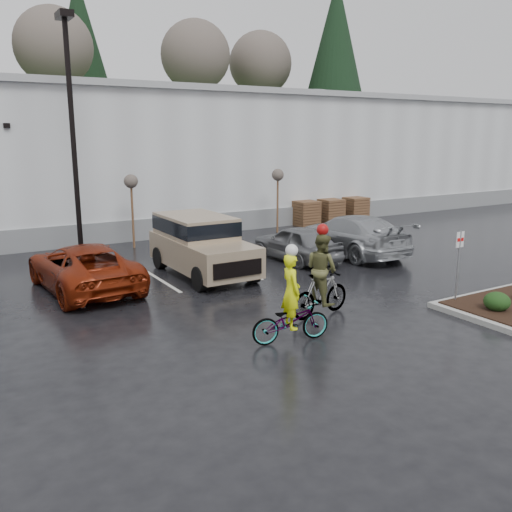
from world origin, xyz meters
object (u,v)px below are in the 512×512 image
lamppost (71,112)px  pallet_stack_c (355,209)px  pallet_stack_b (330,211)px  cyclist_hivis (291,312)px  sapling_mid (131,185)px  sapling_east (278,178)px  suv_tan (203,246)px  fire_lane_sign (459,258)px  car_grey (296,243)px  cyclist_olive (321,283)px  car_red (83,267)px  pallet_stack_a (306,213)px  car_far_silver (350,235)px

lamppost → pallet_stack_c: bearing=7.1°
pallet_stack_b → cyclist_hivis: size_ratio=0.57×
sapling_mid → sapling_east: size_ratio=1.00×
suv_tan → lamppost: bearing=122.4°
pallet_stack_b → fire_lane_sign: (-6.40, -13.80, 0.73)m
sapling_mid → car_grey: 7.64m
sapling_mid → sapling_east: same height
pallet_stack_b → cyclist_olive: cyclist_olive is taller
pallet_stack_b → cyclist_olive: (-10.29, -12.50, 0.24)m
lamppost → suv_tan: (3.07, -4.84, -4.66)m
suv_tan → car_grey: suv_tan is taller
car_red → car_grey: bearing=175.5°
car_grey → cyclist_olive: size_ratio=1.63×
cyclist_olive → cyclist_hivis: bearing=114.7°
car_red → fire_lane_sign: bearing=137.0°
pallet_stack_b → fire_lane_sign: 15.23m
sapling_mid → suv_tan: sapling_mid is taller
sapling_mid → car_grey: sapling_mid is taller
sapling_east → pallet_stack_a: (2.50, 1.00, -2.05)m
lamppost → pallet_stack_b: size_ratio=6.83×
car_far_silver → fire_lane_sign: bearing=75.9°
pallet_stack_a → pallet_stack_b: size_ratio=1.00×
pallet_stack_b → suv_tan: size_ratio=0.26×
sapling_mid → pallet_stack_c: size_ratio=2.37×
pallet_stack_c → cyclist_olive: size_ratio=0.53×
sapling_east → fire_lane_sign: 13.06m
lamppost → sapling_east: 10.48m
pallet_stack_a → cyclist_hivis: (-10.37, -13.65, 0.06)m
pallet_stack_b → car_grey: size_ratio=0.32×
lamppost → pallet_stack_c: size_ratio=6.83×
lamppost → fire_lane_sign: bearing=-56.5°
pallet_stack_b → pallet_stack_a: bearing=180.0°
sapling_mid → car_red: bearing=-122.0°
lamppost → suv_tan: 7.39m
fire_lane_sign → suv_tan: size_ratio=0.43×
fire_lane_sign → car_red: 11.39m
pallet_stack_a → pallet_stack_c: bearing=0.0°
lamppost → sapling_mid: (2.50, 1.00, -2.96)m
pallet_stack_a → suv_tan: 11.66m
car_grey → car_red: bearing=-4.1°
suv_tan → cyclist_olive: cyclist_olive is taller
sapling_mid → suv_tan: size_ratio=0.63×
sapling_mid → sapling_east: 7.50m
pallet_stack_c → sapling_mid: bearing=-175.8°
sapling_mid → suv_tan: (0.57, -5.84, -1.70)m
car_grey → sapling_mid: bearing=-54.1°
pallet_stack_a → car_far_silver: size_ratio=0.24×
pallet_stack_c → suv_tan: (-12.93, -6.84, 0.35)m
pallet_stack_a → cyclist_olive: cyclist_olive is taller
fire_lane_sign → lamppost: bearing=123.5°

